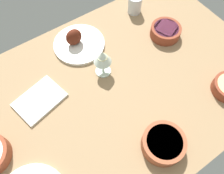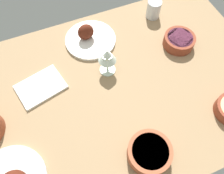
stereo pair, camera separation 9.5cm
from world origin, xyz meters
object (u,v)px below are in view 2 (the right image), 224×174
object	(u,v)px
folded_napkin	(41,87)
bowl_onions	(179,41)
plate_near_viewer	(89,38)
water_tumbler	(154,9)
wine_glass	(107,57)
bowl_pasta	(149,153)

from	to	relation	value
folded_napkin	bowl_onions	bearing A→B (deg)	-1.56
plate_near_viewer	water_tumbler	xyz separation A→B (cm)	(35.88, 3.24, 2.47)
water_tumbler	wine_glass	bearing A→B (deg)	-146.68
bowl_onions	wine_glass	bearing A→B (deg)	-178.71
wine_glass	water_tumbler	size ratio (longest dim) A/B	1.54
plate_near_viewer	wine_glass	world-z (taller)	wine_glass
wine_glass	folded_napkin	distance (cm)	31.32
wine_glass	water_tumbler	xyz separation A→B (cm)	(34.15, 22.45, -5.38)
bowl_onions	folded_napkin	size ratio (longest dim) A/B	0.75
wine_glass	bowl_pasta	bearing A→B (deg)	-90.09
plate_near_viewer	wine_glass	bearing A→B (deg)	-84.85
bowl_pasta	water_tumbler	xyz separation A→B (cm)	(34.21, 62.79, 1.27)
plate_near_viewer	bowl_onions	size ratio (longest dim) A/B	1.67
plate_near_viewer	folded_napkin	size ratio (longest dim) A/B	1.25
wine_glass	plate_near_viewer	bearing A→B (deg)	95.15
plate_near_viewer	folded_napkin	distance (cm)	32.61
plate_near_viewer	bowl_pasta	size ratio (longest dim) A/B	1.53
bowl_onions	water_tumbler	xyz separation A→B (cm)	(-2.48, 21.62, 1.71)
bowl_pasta	folded_napkin	bearing A→B (deg)	124.66
plate_near_viewer	bowl_pasta	world-z (taller)	plate_near_viewer
plate_near_viewer	bowl_onions	world-z (taller)	plate_near_viewer
bowl_onions	plate_near_viewer	bearing A→B (deg)	154.40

